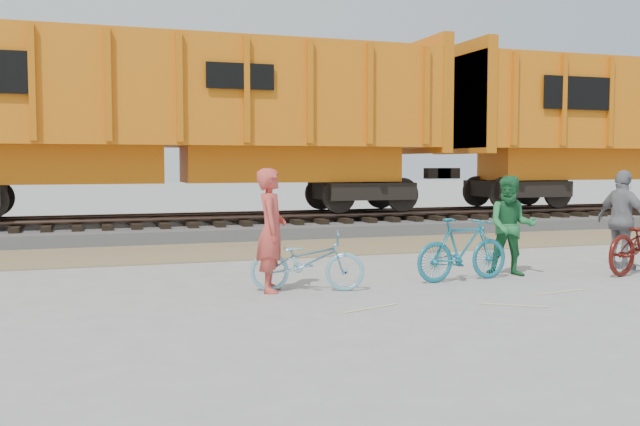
# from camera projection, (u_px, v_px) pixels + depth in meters

# --- Properties ---
(ground) EXTENTS (120.00, 120.00, 0.00)m
(ground) POSITION_uv_depth(u_px,v_px,m) (415.00, 293.00, 10.02)
(ground) COLOR #9E9E99
(ground) RESTS_ON ground
(gravel_strip) EXTENTS (120.00, 3.00, 0.02)m
(gravel_strip) POSITION_uv_depth(u_px,v_px,m) (301.00, 248.00, 15.22)
(gravel_strip) COLOR #877553
(gravel_strip) RESTS_ON ground
(ballast_bed) EXTENTS (120.00, 4.00, 0.30)m
(ballast_bed) POSITION_uv_depth(u_px,v_px,m) (262.00, 228.00, 18.52)
(ballast_bed) COLOR slate
(ballast_bed) RESTS_ON ground
(track) EXTENTS (120.00, 2.60, 0.24)m
(track) POSITION_uv_depth(u_px,v_px,m) (262.00, 215.00, 18.50)
(track) COLOR black
(track) RESTS_ON ballast_bed
(hopper_car_center) EXTENTS (14.00, 3.13, 4.65)m
(hopper_car_center) POSITION_uv_depth(u_px,v_px,m) (171.00, 115.00, 17.60)
(hopper_car_center) COLOR black
(hopper_car_center) RESTS_ON track
(bicycle_blue) EXTENTS (1.72, 1.04, 0.86)m
(bicycle_blue) POSITION_uv_depth(u_px,v_px,m) (307.00, 261.00, 10.16)
(bicycle_blue) COLOR #75B6D0
(bicycle_blue) RESTS_ON ground
(bicycle_teal) EXTENTS (1.68, 0.62, 0.99)m
(bicycle_teal) POSITION_uv_depth(u_px,v_px,m) (463.00, 249.00, 11.02)
(bicycle_teal) COLOR #187089
(bicycle_teal) RESTS_ON ground
(person_solo) EXTENTS (0.59, 0.74, 1.75)m
(person_solo) POSITION_uv_depth(u_px,v_px,m) (271.00, 230.00, 10.06)
(person_solo) COLOR #C6433A
(person_solo) RESTS_ON ground
(person_man) EXTENTS (0.99, 0.92, 1.62)m
(person_man) POSITION_uv_depth(u_px,v_px,m) (511.00, 226.00, 11.50)
(person_man) COLOR #1F6936
(person_man) RESTS_ON ground
(person_woman) EXTENTS (0.58, 1.06, 1.71)m
(person_woman) POSITION_uv_depth(u_px,v_px,m) (623.00, 220.00, 12.14)
(person_woman) COLOR gray
(person_woman) RESTS_ON ground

